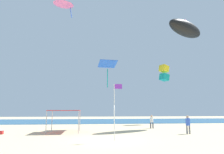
{
  "coord_description": "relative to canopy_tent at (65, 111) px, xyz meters",
  "views": [
    {
      "loc": [
        -1.26,
        -15.22,
        2.14
      ],
      "look_at": [
        1.88,
        12.9,
        6.83
      ],
      "focal_mm": 32.32,
      "sensor_mm": 36.0,
      "label": 1
    }
  ],
  "objects": [
    {
      "name": "person_near_tent",
      "position": [
        11.51,
        -2.6,
        -1.07
      ],
      "size": [
        0.44,
        0.4,
        1.67
      ],
      "rotation": [
        0.0,
        0.0,
        3.39
      ],
      "color": "slate",
      "rests_on": "ground"
    },
    {
      "name": "kite_box_yellow",
      "position": [
        14.77,
        11.2,
        6.27
      ],
      "size": [
        1.75,
        1.65,
        2.73
      ],
      "rotation": [
        0.0,
        0.0,
        2.0
      ],
      "color": "yellow"
    },
    {
      "name": "person_leftmost",
      "position": [
        9.91,
        3.3,
        -1.12
      ],
      "size": [
        0.38,
        0.38,
        1.59
      ],
      "rotation": [
        0.0,
        0.0,
        2.51
      ],
      "color": "#33384C",
      "rests_on": "ground"
    },
    {
      "name": "canopy_tent",
      "position": [
        0.0,
        0.0,
        0.0
      ],
      "size": [
        2.98,
        2.94,
        2.16
      ],
      "color": "#B2B2B7",
      "rests_on": "ground"
    },
    {
      "name": "kite_diamond_blue",
      "position": [
        4.61,
        3.91,
        5.7
      ],
      "size": [
        2.4,
        2.36,
        3.26
      ],
      "rotation": [
        0.0,
        0.0,
        0.09
      ],
      "color": "blue"
    },
    {
      "name": "kite_delta_pink",
      "position": [
        -1.11,
        3.79,
        13.77
      ],
      "size": [
        3.64,
        3.64,
        2.19
      ],
      "rotation": [
        0.0,
        0.0,
        3.8
      ],
      "color": "pink"
    },
    {
      "name": "banner_flag",
      "position": [
        4.28,
        -6.18,
        0.36
      ],
      "size": [
        0.61,
        0.06,
        4.05
      ],
      "color": "silver",
      "rests_on": "ground"
    },
    {
      "name": "kite_inflatable_black",
      "position": [
        15.26,
        3.93,
        11.06
      ],
      "size": [
        7.1,
        5.71,
        2.69
      ],
      "rotation": [
        0.0,
        0.0,
        3.71
      ],
      "color": "black"
    },
    {
      "name": "ground",
      "position": [
        3.68,
        -5.53,
        -2.1
      ],
      "size": [
        110.0,
        110.0,
        0.1
      ],
      "primitive_type": "cube",
      "color": "beige"
    },
    {
      "name": "ocean_strip",
      "position": [
        3.68,
        21.05,
        -2.04
      ],
      "size": [
        110.0,
        18.85,
        0.03
      ],
      "primitive_type": "cube",
      "color": "#28608C",
      "rests_on": "ground"
    },
    {
      "name": "cooler_box",
      "position": [
        -5.6,
        -0.94,
        -1.88
      ],
      "size": [
        0.57,
        0.37,
        0.35
      ],
      "color": "red",
      "rests_on": "ground"
    }
  ]
}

